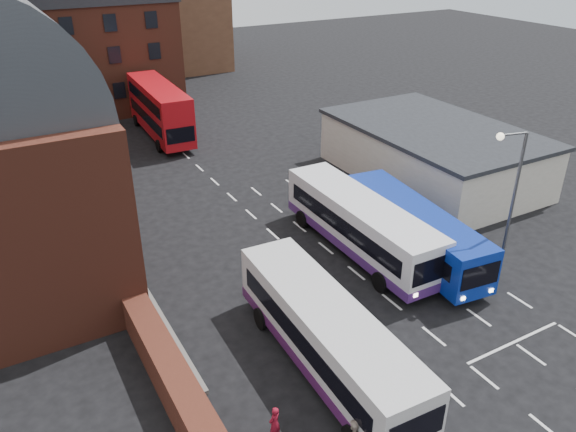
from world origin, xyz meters
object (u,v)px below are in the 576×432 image
bus_white_outbound (327,333)px  bus_red_double (160,110)px  bus_white_inbound (360,222)px  pedestrian_red (275,423)px  street_lamp (510,194)px  bus_blue (413,228)px

bus_white_outbound → bus_red_double: bearing=86.1°
bus_white_inbound → pedestrian_red: bearing=42.3°
street_lamp → bus_white_outbound: bearing=-173.6°
bus_blue → pedestrian_red: 15.77m
bus_blue → bus_red_double: (-6.16, 28.21, 0.73)m
bus_white_outbound → street_lamp: (12.03, 1.34, 3.30)m
bus_red_double → bus_white_outbound: bearing=86.1°
bus_white_outbound → bus_red_double: 34.05m
pedestrian_red → street_lamp: bearing=168.9°
bus_white_outbound → bus_white_inbound: 10.46m
bus_white_inbound → bus_blue: bus_white_inbound is taller
bus_white_outbound → pedestrian_red: bearing=-146.4°
bus_blue → bus_white_inbound: bearing=-31.3°
bus_white_outbound → bus_blue: bearing=32.2°
bus_white_inbound → bus_blue: bearing=143.1°
bus_white_inbound → pedestrian_red: bus_white_inbound is taller
bus_white_inbound → pedestrian_red: size_ratio=8.07×
bus_white_inbound → bus_red_double: bus_red_double is taller
bus_red_double → pedestrian_red: (-7.39, -36.19, -1.82)m
bus_red_double → street_lamp: (8.46, -32.51, 2.66)m
bus_blue → street_lamp: bearing=124.3°
bus_white_inbound → street_lamp: 8.46m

